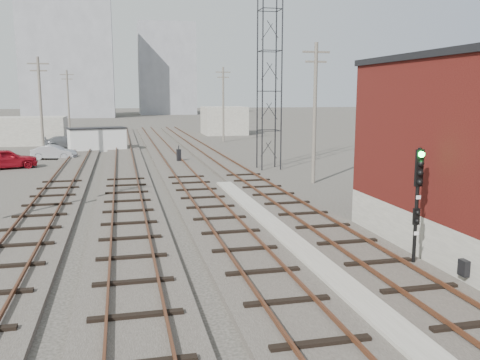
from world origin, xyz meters
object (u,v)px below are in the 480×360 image
object	(u,v)px
car_silver	(54,152)
car_grey	(65,142)
site_trailer	(97,139)
signal_mast	(418,198)
switch_stand	(179,155)
car_red	(6,159)

from	to	relation	value
car_silver	car_grey	size ratio (longest dim) A/B	0.85
site_trailer	car_silver	bearing A→B (deg)	-132.57
signal_mast	car_silver	xyz separation A→B (m)	(-15.33, 33.38, -1.75)
car_silver	car_grey	bearing A→B (deg)	12.58
signal_mast	car_grey	size ratio (longest dim) A/B	0.90
signal_mast	switch_stand	distance (m)	28.66
site_trailer	signal_mast	bearing A→B (deg)	-86.08
switch_stand	car_red	distance (m)	13.56
switch_stand	car_silver	distance (m)	11.82
car_red	car_silver	size ratio (longest dim) A/B	1.20
switch_stand	car_silver	xyz separation A→B (m)	(-10.63, 5.16, -0.03)
car_grey	car_silver	bearing A→B (deg)	169.99
signal_mast	site_trailer	world-z (taller)	signal_mast
signal_mast	site_trailer	bearing A→B (deg)	106.65
site_trailer	car_silver	distance (m)	7.09
switch_stand	site_trailer	distance (m)	13.35
signal_mast	car_grey	xyz separation A→B (m)	(-15.33, 43.30, -1.73)
switch_stand	site_trailer	world-z (taller)	site_trailer
signal_mast	switch_stand	world-z (taller)	signal_mast
signal_mast	car_grey	world-z (taller)	signal_mast
signal_mast	site_trailer	distance (m)	41.25
site_trailer	car_grey	distance (m)	5.20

